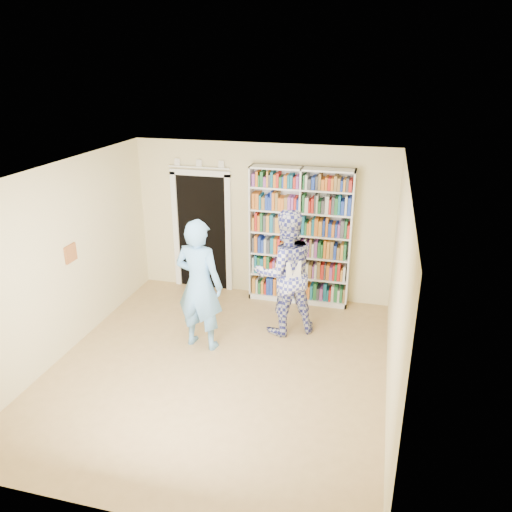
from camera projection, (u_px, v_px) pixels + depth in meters
The scene contains 11 objects.
floor at pixel (218, 367), 6.88m from camera, with size 5.00×5.00×0.00m, color #A4804F.
ceiling at pixel (212, 173), 5.89m from camera, with size 5.00×5.00×0.00m, color white.
wall_back at pixel (262, 221), 8.64m from camera, with size 4.50×4.50×0.00m, color beige.
wall_left at pixel (61, 262), 6.91m from camera, with size 5.00×5.00×0.00m, color beige.
wall_right at pixel (397, 297), 5.87m from camera, with size 5.00×5.00×0.00m, color beige.
bookshelf at pixel (300, 236), 8.40m from camera, with size 1.71×0.32×2.35m.
doorway at pixel (202, 226), 8.94m from camera, with size 1.10×0.08×2.43m.
wall_art at pixel (71, 253), 7.06m from camera, with size 0.03×0.25×0.25m, color brown.
man_blue at pixel (199, 285), 7.08m from camera, with size 0.71×0.47×1.95m, color #67A7E5.
man_plaid at pixel (285, 273), 7.48m from camera, with size 0.95×0.74×1.96m, color navy.
paper_sheet at pixel (294, 272), 7.18m from camera, with size 0.23×0.01×0.33m, color white.
Camera 1 is at (1.95, -5.53, 3.93)m, focal length 35.00 mm.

